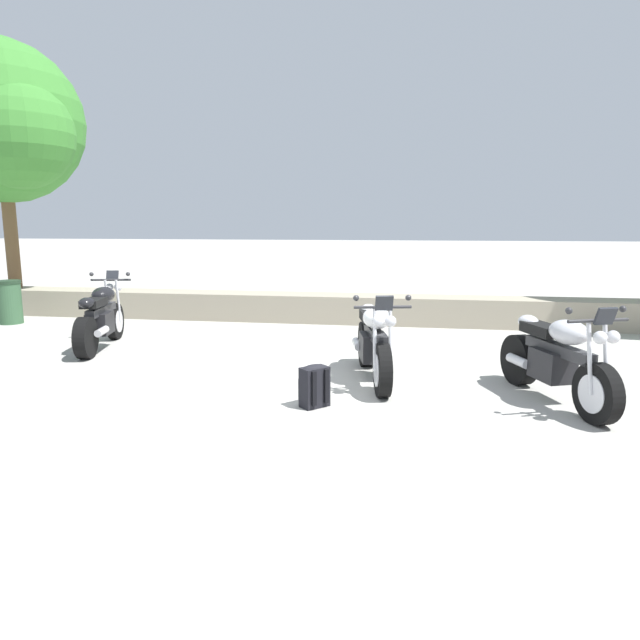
{
  "coord_description": "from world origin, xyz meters",
  "views": [
    {
      "loc": [
        1.47,
        -6.41,
        1.97
      ],
      "look_at": [
        0.2,
        1.2,
        0.65
      ],
      "focal_mm": 31.8,
      "sensor_mm": 36.0,
      "label": 1
    }
  ],
  "objects_px": {
    "motorcycle_white_centre": "(374,343)",
    "rider_backpack": "(314,385)",
    "motorcycle_black_near_left": "(101,318)",
    "leafy_tree_far_left": "(4,125)",
    "trash_bin": "(10,302)",
    "motorcycle_silver_far_right": "(556,360)"
  },
  "relations": [
    {
      "from": "motorcycle_white_centre",
      "to": "rider_backpack",
      "type": "distance_m",
      "value": 1.31
    },
    {
      "from": "motorcycle_black_near_left",
      "to": "leafy_tree_far_left",
      "type": "distance_m",
      "value": 5.91
    },
    {
      "from": "rider_backpack",
      "to": "leafy_tree_far_left",
      "type": "height_order",
      "value": "leafy_tree_far_left"
    },
    {
      "from": "trash_bin",
      "to": "motorcycle_black_near_left",
      "type": "bearing_deg",
      "value": -30.3
    },
    {
      "from": "leafy_tree_far_left",
      "to": "trash_bin",
      "type": "relative_size",
      "value": 6.09
    },
    {
      "from": "motorcycle_white_centre",
      "to": "motorcycle_silver_far_right",
      "type": "height_order",
      "value": "same"
    },
    {
      "from": "rider_backpack",
      "to": "leafy_tree_far_left",
      "type": "relative_size",
      "value": 0.09
    },
    {
      "from": "motorcycle_white_centre",
      "to": "motorcycle_silver_far_right",
      "type": "distance_m",
      "value": 2.13
    },
    {
      "from": "motorcycle_black_near_left",
      "to": "leafy_tree_far_left",
      "type": "xyz_separation_m",
      "value": [
        -3.7,
        2.97,
        3.53
      ]
    },
    {
      "from": "motorcycle_black_near_left",
      "to": "motorcycle_silver_far_right",
      "type": "height_order",
      "value": "same"
    },
    {
      "from": "motorcycle_silver_far_right",
      "to": "rider_backpack",
      "type": "distance_m",
      "value": 2.69
    },
    {
      "from": "rider_backpack",
      "to": "trash_bin",
      "type": "relative_size",
      "value": 0.55
    },
    {
      "from": "motorcycle_silver_far_right",
      "to": "leafy_tree_far_left",
      "type": "bearing_deg",
      "value": 154.99
    },
    {
      "from": "trash_bin",
      "to": "leafy_tree_far_left",
      "type": "bearing_deg",
      "value": 120.0
    },
    {
      "from": "motorcycle_black_near_left",
      "to": "motorcycle_white_centre",
      "type": "relative_size",
      "value": 1.0
    },
    {
      "from": "rider_backpack",
      "to": "leafy_tree_far_left",
      "type": "xyz_separation_m",
      "value": [
        -7.56,
        5.32,
        3.77
      ]
    },
    {
      "from": "motorcycle_black_near_left",
      "to": "rider_backpack",
      "type": "distance_m",
      "value": 4.53
    },
    {
      "from": "leafy_tree_far_left",
      "to": "trash_bin",
      "type": "height_order",
      "value": "leafy_tree_far_left"
    },
    {
      "from": "motorcycle_black_near_left",
      "to": "trash_bin",
      "type": "bearing_deg",
      "value": 149.7
    },
    {
      "from": "motorcycle_black_near_left",
      "to": "motorcycle_silver_far_right",
      "type": "relative_size",
      "value": 1.03
    },
    {
      "from": "rider_backpack",
      "to": "trash_bin",
      "type": "height_order",
      "value": "trash_bin"
    },
    {
      "from": "leafy_tree_far_left",
      "to": "rider_backpack",
      "type": "bearing_deg",
      "value": -35.16
    }
  ]
}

